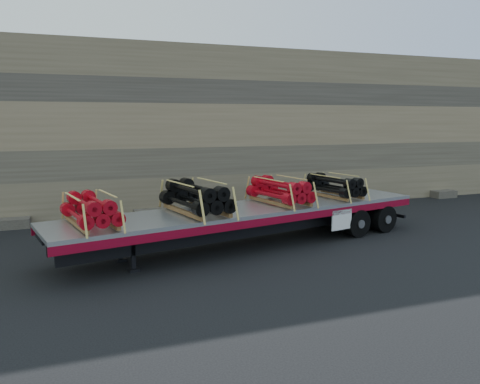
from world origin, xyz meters
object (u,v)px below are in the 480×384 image
Objects in this scene: trailer at (249,226)px; bundle_rear at (334,187)px; bundle_midrear at (280,191)px; bundle_front at (91,211)px; bundle_midfront at (196,198)px.

bundle_rear is at bearing 0.00° from trailer.
bundle_front is at bearing 180.00° from bundle_midrear.
bundle_midrear reaches higher than bundle_front.
bundle_front is 8.45m from bundle_rear.
trailer is 4.98m from bundle_front.
bundle_midfront is 1.18× the size of bundle_rear.
bundle_midfront is (2.95, 0.63, 0.06)m from bundle_front.
bundle_front reaches higher than bundle_rear.
bundle_midfront reaches higher than bundle_rear.
trailer is at bearing 180.00° from bundle_midrear.
bundle_midrear is at bearing 0.00° from bundle_midfront.
bundle_midrear is (2.98, 0.64, -0.04)m from bundle_midfront.
bundle_rear is at bearing 0.00° from bundle_midfront.
bundle_midrear is (1.16, 0.25, 1.02)m from trailer.
bundle_front is at bearing 180.00° from bundle_midfront.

